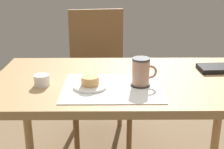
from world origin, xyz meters
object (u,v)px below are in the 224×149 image
pastry (90,81)px  small_book (217,68)px  wooden_chair (98,71)px  coffee_mug (141,71)px  dining_table (126,94)px  sugar_bowl (42,80)px  pastry_plate (90,86)px

pastry → small_book: pastry is taller
wooden_chair → coffee_mug: wooden_chair is taller
dining_table → small_book: size_ratio=7.03×
small_book → dining_table: bearing=-169.0°
wooden_chair → sugar_bowl: (-0.22, -0.78, 0.22)m
wooden_chair → pastry: 0.85m
sugar_bowl → pastry: bearing=-9.3°
pastry_plate → coffee_mug: bearing=6.3°
dining_table → pastry: (-0.16, -0.12, 0.11)m
wooden_chair → sugar_bowl: bearing=65.8°
small_book → sugar_bowl: bearing=-169.3°
coffee_mug → sugar_bowl: coffee_mug is taller
dining_table → sugar_bowl: size_ratio=18.08×
pastry_plate → pastry: bearing=0.0°
pastry_plate → coffee_mug: coffee_mug is taller
coffee_mug → small_book: (0.41, 0.21, -0.06)m
pastry_plate → small_book: bearing=20.5°
dining_table → coffee_mug: 0.19m
coffee_mug → sugar_bowl: bearing=178.6°
dining_table → wooden_chair: (-0.16, 0.69, -0.12)m
coffee_mug → wooden_chair: bearing=105.5°
dining_table → coffee_mug: size_ratio=10.41×
dining_table → pastry_plate: (-0.16, -0.12, 0.09)m
wooden_chair → sugar_bowl: size_ratio=13.14×
wooden_chair → dining_table: bearing=94.7°
dining_table → wooden_chair: 0.72m
pastry_plate → wooden_chair: bearing=89.6°
pastry_plate → pastry: pastry is taller
sugar_bowl → small_book: bearing=13.3°
pastry_plate → pastry: 0.03m
pastry → coffee_mug: bearing=6.3°
pastry_plate → sugar_bowl: sugar_bowl is taller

